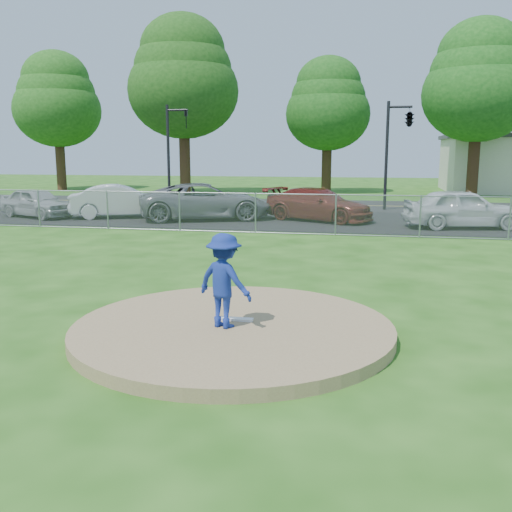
% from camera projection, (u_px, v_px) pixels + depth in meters
% --- Properties ---
extents(ground, '(120.00, 120.00, 0.00)m').
position_uv_depth(ground, '(302.00, 243.00, 19.30)').
color(ground, '#1E5111').
rests_on(ground, ground).
extents(pitchers_mound, '(5.40, 5.40, 0.20)m').
position_uv_depth(pitchers_mound, '(233.00, 329.00, 9.64)').
color(pitchers_mound, '#8E744E').
rests_on(pitchers_mound, ground).
extents(pitching_rubber, '(0.60, 0.15, 0.04)m').
position_uv_depth(pitching_rubber, '(236.00, 319.00, 9.81)').
color(pitching_rubber, white).
rests_on(pitching_rubber, pitchers_mound).
extents(chain_link_fence, '(40.00, 0.06, 1.50)m').
position_uv_depth(chain_link_fence, '(308.00, 215.00, 21.09)').
color(chain_link_fence, gray).
rests_on(chain_link_fence, ground).
extents(parking_lot, '(50.00, 8.00, 0.01)m').
position_uv_depth(parking_lot, '(319.00, 220.00, 25.57)').
color(parking_lot, black).
rests_on(parking_lot, ground).
extents(street, '(60.00, 7.00, 0.01)m').
position_uv_depth(street, '(330.00, 205.00, 32.80)').
color(street, black).
rests_on(street, ground).
extents(tree_far_left, '(6.72, 6.72, 10.74)m').
position_uv_depth(tree_far_left, '(57.00, 99.00, 44.41)').
color(tree_far_left, '#3A2215').
rests_on(tree_far_left, ground).
extents(tree_left, '(7.84, 7.84, 12.53)m').
position_uv_depth(tree_left, '(183.00, 76.00, 40.16)').
color(tree_left, '#392214').
rests_on(tree_left, ground).
extents(tree_center, '(6.16, 6.16, 9.84)m').
position_uv_depth(tree_center, '(328.00, 104.00, 41.47)').
color(tree_center, '#332012').
rests_on(tree_center, ground).
extents(tree_right, '(7.28, 7.28, 11.63)m').
position_uv_depth(tree_right, '(479.00, 80.00, 37.41)').
color(tree_right, '#331D12').
rests_on(tree_right, ground).
extents(traffic_signal_left, '(1.28, 0.20, 5.60)m').
position_uv_depth(traffic_signal_left, '(172.00, 146.00, 31.94)').
color(traffic_signal_left, black).
rests_on(traffic_signal_left, ground).
extents(traffic_signal_center, '(1.42, 2.48, 5.60)m').
position_uv_depth(traffic_signal_center, '(407.00, 121.00, 29.28)').
color(traffic_signal_center, black).
rests_on(traffic_signal_center, ground).
extents(pitcher, '(1.16, 0.94, 1.56)m').
position_uv_depth(pitcher, '(224.00, 281.00, 9.32)').
color(pitcher, navy).
rests_on(pitcher, pitchers_mound).
extents(traffic_cone, '(0.31, 0.31, 0.60)m').
position_uv_depth(traffic_cone, '(153.00, 212.00, 26.25)').
color(traffic_cone, '#E4570C').
rests_on(traffic_cone, parking_lot).
extents(parked_car_silver, '(4.33, 3.00, 1.37)m').
position_uv_depth(parked_car_silver, '(37.00, 203.00, 26.63)').
color(parked_car_silver, '#ABACB0').
rests_on(parked_car_silver, parking_lot).
extents(parked_car_white, '(4.88, 3.28, 1.52)m').
position_uv_depth(parked_car_white, '(121.00, 201.00, 26.52)').
color(parked_car_white, silver).
rests_on(parked_car_white, parking_lot).
extents(parked_car_gray, '(6.48, 4.62, 1.64)m').
position_uv_depth(parked_car_gray, '(205.00, 201.00, 25.77)').
color(parked_car_gray, slate).
rests_on(parked_car_gray, parking_lot).
extents(parked_car_darkred, '(5.37, 3.88, 1.44)m').
position_uv_depth(parked_car_darkred, '(319.00, 204.00, 25.31)').
color(parked_car_darkred, maroon).
rests_on(parked_car_darkred, parking_lot).
extents(parked_car_pearl, '(4.91, 2.64, 1.59)m').
position_uv_depth(parked_car_pearl, '(463.00, 208.00, 22.86)').
color(parked_car_pearl, silver).
rests_on(parked_car_pearl, parking_lot).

